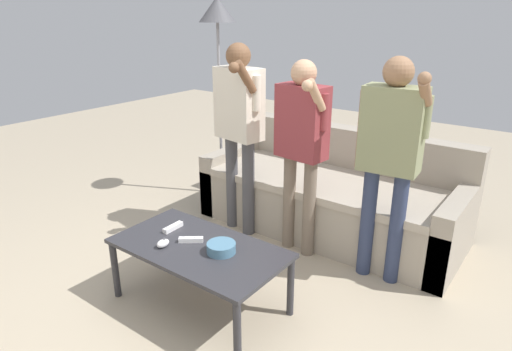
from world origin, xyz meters
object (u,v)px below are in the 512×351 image
snack_bowl (221,248)px  player_left (239,118)px  player_center (301,137)px  couch (332,196)px  game_remote_wand_far (173,227)px  player_right (390,147)px  game_remote_nunchuk (163,243)px  game_remote_wand_near (191,240)px  coffee_table (199,253)px  floor_lamp (218,26)px

snack_bowl → player_left: (-0.62, 0.95, 0.52)m
snack_bowl → player_center: player_center is taller
snack_bowl → player_left: bearing=123.0°
couch → player_center: 0.81m
player_left → game_remote_wand_far: 1.07m
player_right → snack_bowl: bearing=-123.0°
snack_bowl → player_right: (0.62, 0.95, 0.51)m
snack_bowl → player_left: 1.25m
couch → game_remote_wand_far: bearing=-107.2°
snack_bowl → game_remote_nunchuk: (-0.33, -0.16, -0.01)m
couch → game_remote_wand_near: 1.49m
player_left → snack_bowl: bearing=-57.0°
coffee_table → game_remote_wand_far: (-0.29, 0.07, 0.06)m
floor_lamp → game_remote_wand_far: bearing=-60.2°
player_left → coffee_table: bearing=-65.0°
couch → player_center: bearing=-92.5°
coffee_table → game_remote_wand_near: 0.10m
player_center → snack_bowl: bearing=-88.0°
player_left → player_center: size_ratio=1.06×
snack_bowl → game_remote_wand_far: (-0.45, 0.03, -0.01)m
floor_lamp → couch: bearing=-1.1°
couch → coffee_table: size_ratio=2.00×
floor_lamp → player_right: floor_lamp is taller
couch → game_remote_wand_far: 1.49m
game_remote_wand_near → game_remote_wand_far: size_ratio=0.91×
player_right → game_remote_wand_near: 1.39m
snack_bowl → game_remote_wand_near: 0.24m
game_remote_wand_near → game_remote_wand_far: (-0.21, 0.05, -0.00)m
floor_lamp → snack_bowl: bearing=-49.2°
snack_bowl → game_remote_nunchuk: snack_bowl is taller
game_remote_nunchuk → player_left: (-0.29, 1.11, 0.53)m
snack_bowl → coffee_table: bearing=-168.8°
couch → player_left: (-0.60, -0.50, 0.69)m
game_remote_nunchuk → player_center: size_ratio=0.06×
coffee_table → game_remote_wand_far: size_ratio=6.95×
game_remote_nunchuk → floor_lamp: (-0.94, 1.64, 1.20)m
snack_bowl → player_left: player_left is taller
coffee_table → player_center: player_center is taller
game_remote_nunchuk → player_center: bearing=75.0°
snack_bowl → floor_lamp: size_ratio=0.09×
game_remote_nunchuk → game_remote_wand_near: (0.09, 0.15, -0.01)m
player_right → couch: bearing=141.6°
player_left → game_remote_wand_far: player_left is taller
game_remote_wand_far → coffee_table: bearing=-12.8°
coffee_table → player_left: 1.24m
game_remote_wand_near → player_center: bearing=78.1°
couch → coffee_table: (-0.15, -1.48, 0.09)m
game_remote_nunchuk → player_center: player_center is taller
snack_bowl → player_right: player_right is taller
coffee_table → player_left: (-0.46, 0.98, 0.60)m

